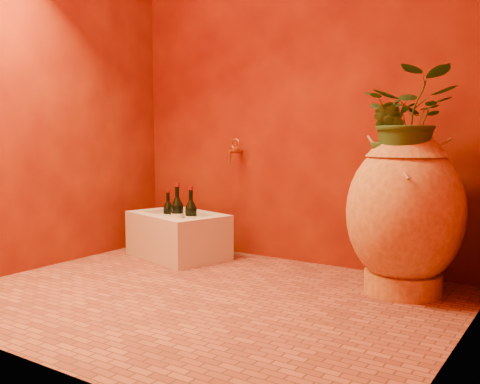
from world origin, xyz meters
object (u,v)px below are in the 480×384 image
Objects in this scene: stone_basin at (178,236)px; wine_bottle_b at (168,216)px; wine_bottle_a at (177,216)px; wine_bottle_c at (191,218)px; amphora at (405,212)px; wall_tap at (234,150)px.

stone_basin is 0.18m from wine_bottle_b.
wine_bottle_a reaches higher than wine_bottle_b.
wine_bottle_a reaches higher than wine_bottle_c.
wine_bottle_b is (-0.14, 0.07, -0.02)m from wine_bottle_a.
wine_bottle_a is (-1.54, -0.03, -0.14)m from amphora.
wine_bottle_a is at bearing -178.81° from amphora.
stone_basin is at bearing -18.78° from wine_bottle_b.
amphora is 1.43m from wine_bottle_c.
stone_basin is at bearing 170.06° from wine_bottle_c.
amphora is 2.64× the size of wine_bottle_c.
amphora reaches higher than stone_basin.
stone_basin is 2.60× the size of wine_bottle_b.
stone_basin is 2.17× the size of wine_bottle_a.
amphora is 1.16× the size of stone_basin.
wine_bottle_a reaches higher than stone_basin.
wall_tap reaches higher than wine_bottle_c.
wine_bottle_c is (-1.42, -0.03, -0.15)m from amphora.
amphora is at bearing 1.32° from wine_bottle_c.
wine_bottle_c is 0.56m from wall_tap.
amphora is 1.33m from wall_tap.
wall_tap is at bearing 168.40° from amphora.
amphora is 2.50× the size of wine_bottle_a.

